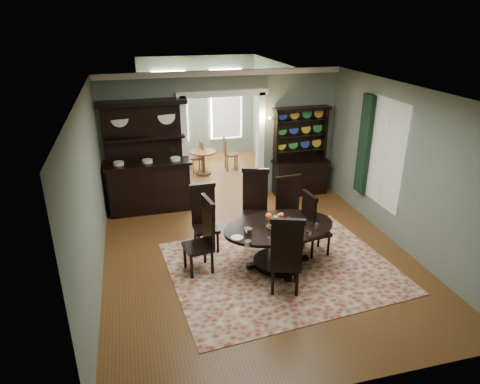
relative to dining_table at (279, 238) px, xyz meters
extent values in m
cube|color=brown|center=(-0.26, 0.25, -0.54)|extent=(5.50, 6.00, 0.01)
cube|color=silver|center=(-0.26, 0.25, 2.46)|extent=(5.50, 6.00, 0.01)
cube|color=#606F5C|center=(-3.01, 0.25, 0.96)|extent=(0.01, 6.00, 3.00)
cube|color=#606F5C|center=(2.49, 0.25, 0.96)|extent=(0.01, 6.00, 3.00)
cube|color=#606F5C|center=(-0.26, -2.75, 0.96)|extent=(5.50, 0.01, 3.00)
cube|color=#606F5C|center=(-2.09, 3.25, 0.96)|extent=(1.85, 0.01, 3.00)
cube|color=#606F5C|center=(1.56, 3.25, 0.96)|extent=(1.85, 0.01, 3.00)
cube|color=#606F5C|center=(-0.26, 3.25, 2.21)|extent=(1.80, 0.01, 0.50)
cube|color=white|center=(-0.26, 3.20, 2.40)|extent=(5.50, 0.10, 0.12)
cube|color=brown|center=(-0.26, 5.00, -0.54)|extent=(3.50, 3.50, 0.01)
cube|color=silver|center=(-0.26, 5.00, 2.46)|extent=(3.50, 3.50, 0.01)
cube|color=#606F5C|center=(-2.01, 5.00, 0.96)|extent=(0.01, 3.50, 3.00)
cube|color=#606F5C|center=(1.49, 5.00, 0.96)|extent=(0.01, 3.50, 3.00)
cube|color=#606F5C|center=(-0.26, 6.75, 0.96)|extent=(3.50, 0.01, 3.00)
cube|color=white|center=(-1.11, 6.70, 1.01)|extent=(1.05, 0.06, 2.20)
cube|color=white|center=(0.59, 6.70, 1.01)|extent=(1.05, 0.06, 2.20)
cube|color=white|center=(-1.16, 3.25, 0.71)|extent=(0.14, 0.25, 2.50)
cube|color=white|center=(0.64, 3.25, 0.71)|extent=(0.14, 0.25, 2.50)
cube|color=white|center=(-0.26, 3.25, 1.96)|extent=(2.08, 0.25, 0.14)
cube|color=white|center=(2.48, 0.85, 1.06)|extent=(0.02, 1.10, 2.00)
cube|color=white|center=(2.46, 0.85, 1.06)|extent=(0.01, 1.22, 2.12)
cube|color=black|center=(2.39, 1.53, 1.06)|extent=(0.10, 0.35, 2.10)
cube|color=gold|center=(0.69, 3.17, 1.31)|extent=(0.08, 0.05, 0.18)
sphere|color=#FFD88C|center=(0.59, 3.02, 1.39)|extent=(0.07, 0.07, 0.07)
sphere|color=#FFD88C|center=(0.79, 3.02, 1.39)|extent=(0.07, 0.07, 0.07)
cube|color=maroon|center=(0.03, -0.11, -0.53)|extent=(4.05, 3.39, 0.01)
ellipsoid|color=black|center=(0.00, 0.00, 0.21)|extent=(2.07, 1.42, 0.05)
cylinder|color=black|center=(0.00, 0.00, 0.17)|extent=(1.98, 1.98, 0.03)
cylinder|color=black|center=(0.00, 0.00, -0.15)|extent=(0.25, 0.25, 0.68)
cylinder|color=black|center=(0.00, 0.00, -0.49)|extent=(0.87, 0.87, 0.10)
cylinder|color=silver|center=(-0.10, -0.08, 0.26)|extent=(0.31, 0.31, 0.05)
cube|color=black|center=(-1.13, 0.83, -0.09)|extent=(0.47, 0.45, 0.06)
cube|color=black|center=(-1.14, 1.02, 0.30)|extent=(0.45, 0.07, 0.76)
cube|color=black|center=(-1.14, 1.02, 0.69)|extent=(0.49, 0.09, 0.08)
cylinder|color=black|center=(-1.30, 0.64, -0.31)|extent=(0.05, 0.05, 0.45)
cylinder|color=black|center=(-0.95, 0.66, -0.31)|extent=(0.05, 0.05, 0.45)
cylinder|color=black|center=(-1.32, 1.00, -0.31)|extent=(0.05, 0.05, 0.45)
cylinder|color=black|center=(-0.96, 1.01, -0.31)|extent=(0.05, 0.05, 0.45)
cube|color=black|center=(-0.13, 1.06, -0.05)|extent=(0.63, 0.61, 0.06)
cube|color=black|center=(-0.06, 1.26, 0.38)|extent=(0.48, 0.22, 0.83)
cube|color=black|center=(-0.06, 1.26, 0.81)|extent=(0.53, 0.26, 0.09)
cylinder|color=black|center=(-0.38, 0.95, -0.29)|extent=(0.05, 0.05, 0.49)
cylinder|color=black|center=(-0.02, 0.82, -0.29)|extent=(0.05, 0.05, 0.49)
cylinder|color=black|center=(-0.25, 1.31, -0.29)|extent=(0.05, 0.05, 0.49)
cylinder|color=black|center=(0.11, 1.18, -0.29)|extent=(0.05, 0.05, 0.49)
cube|color=black|center=(0.48, 0.65, -0.07)|extent=(0.51, 0.49, 0.06)
cube|color=black|center=(0.47, 0.85, 0.35)|extent=(0.48, 0.09, 0.80)
cube|color=black|center=(0.47, 0.85, 0.76)|extent=(0.52, 0.11, 0.08)
cylinder|color=black|center=(0.31, 0.45, -0.30)|extent=(0.05, 0.05, 0.47)
cylinder|color=black|center=(0.68, 0.48, -0.30)|extent=(0.05, 0.05, 0.47)
cylinder|color=black|center=(0.28, 0.82, -0.30)|extent=(0.05, 0.05, 0.47)
cylinder|color=black|center=(0.65, 0.85, -0.30)|extent=(0.05, 0.05, 0.47)
cube|color=black|center=(-1.39, 0.16, -0.07)|extent=(0.52, 0.54, 0.06)
cube|color=black|center=(-1.19, 0.20, 0.34)|extent=(0.13, 0.47, 0.80)
cube|color=black|center=(-1.19, 0.20, 0.75)|extent=(0.16, 0.52, 0.08)
cylinder|color=black|center=(-1.61, 0.31, -0.30)|extent=(0.05, 0.05, 0.47)
cylinder|color=black|center=(-1.54, -0.05, -0.30)|extent=(0.05, 0.05, 0.47)
cylinder|color=black|center=(-1.24, 0.37, -0.30)|extent=(0.05, 0.05, 0.47)
cylinder|color=black|center=(-1.18, 0.01, -0.30)|extent=(0.05, 0.05, 0.47)
cube|color=black|center=(0.80, 0.20, -0.10)|extent=(0.47, 0.48, 0.06)
cube|color=black|center=(0.62, 0.18, 0.28)|extent=(0.10, 0.44, 0.74)
cube|color=black|center=(0.62, 0.18, 0.66)|extent=(0.12, 0.48, 0.08)
cylinder|color=black|center=(0.99, 0.06, -0.32)|extent=(0.05, 0.05, 0.44)
cylinder|color=black|center=(0.95, 0.39, -0.32)|extent=(0.05, 0.05, 0.44)
cylinder|color=black|center=(0.65, 0.01, -0.32)|extent=(0.05, 0.05, 0.44)
cylinder|color=black|center=(0.61, 0.35, -0.32)|extent=(0.05, 0.05, 0.44)
cube|color=black|center=(-0.13, -0.71, -0.06)|extent=(0.61, 0.60, 0.06)
cube|color=black|center=(-0.20, -0.91, 0.37)|extent=(0.47, 0.21, 0.82)
cube|color=black|center=(-0.20, -0.91, 0.79)|extent=(0.52, 0.24, 0.08)
cylinder|color=black|center=(0.11, -0.59, -0.30)|extent=(0.05, 0.05, 0.48)
cylinder|color=black|center=(-0.25, -0.47, -0.30)|extent=(0.05, 0.05, 0.48)
cylinder|color=black|center=(-0.02, -0.95, -0.30)|extent=(0.05, 0.05, 0.48)
cylinder|color=black|center=(-0.38, -0.82, -0.30)|extent=(0.05, 0.05, 0.48)
cube|color=black|center=(-2.03, 2.92, 0.01)|extent=(1.76, 0.62, 1.10)
cube|color=black|center=(-2.03, 2.92, 0.58)|extent=(1.87, 0.68, 0.05)
cube|color=black|center=(-2.03, 3.16, 1.24)|extent=(1.76, 0.11, 1.30)
cube|color=black|center=(-2.03, 3.05, 1.11)|extent=(1.71, 0.33, 0.04)
cube|color=black|center=(-2.03, 3.03, 1.88)|extent=(1.87, 0.41, 0.09)
cube|color=black|center=(1.59, 2.98, -0.13)|extent=(1.28, 0.47, 0.82)
cube|color=black|center=(1.59, 2.98, 0.29)|extent=(1.37, 0.52, 0.04)
cube|color=black|center=(1.59, 3.16, 0.92)|extent=(1.28, 0.07, 1.24)
cube|color=black|center=(0.97, 3.07, 0.92)|extent=(0.05, 0.24, 1.28)
cube|color=black|center=(2.21, 3.07, 0.92)|extent=(0.05, 0.24, 1.28)
cube|color=black|center=(1.59, 3.05, 1.56)|extent=(1.37, 0.31, 0.07)
cube|color=black|center=(1.59, 3.07, 0.55)|extent=(1.28, 0.26, 0.03)
cube|color=black|center=(1.59, 3.07, 0.92)|extent=(1.28, 0.26, 0.03)
cube|color=black|center=(1.59, 3.07, 1.28)|extent=(1.28, 0.26, 0.03)
cylinder|color=brown|center=(-0.46, 4.92, 0.10)|extent=(0.72, 0.72, 0.04)
cylinder|color=brown|center=(-0.46, 4.92, -0.21)|extent=(0.09, 0.09, 0.63)
cylinder|color=brown|center=(-0.46, 4.92, -0.51)|extent=(0.39, 0.39, 0.05)
cylinder|color=brown|center=(-0.63, 5.14, -0.13)|extent=(0.36, 0.36, 0.04)
cube|color=brown|center=(-0.47, 5.16, 0.10)|extent=(0.07, 0.33, 0.46)
cylinder|color=brown|center=(-0.77, 5.25, -0.33)|extent=(0.03, 0.03, 0.41)
cylinder|color=brown|center=(-0.74, 4.99, -0.33)|extent=(0.03, 0.03, 0.41)
cylinder|color=brown|center=(-0.52, 5.28, -0.33)|extent=(0.03, 0.03, 0.41)
cylinder|color=brown|center=(-0.49, 5.03, -0.33)|extent=(0.03, 0.03, 0.41)
cylinder|color=brown|center=(0.36, 5.10, -0.09)|extent=(0.40, 0.40, 0.04)
cube|color=brown|center=(0.18, 5.10, 0.16)|extent=(0.04, 0.36, 0.50)
cylinder|color=brown|center=(0.50, 4.95, -0.31)|extent=(0.04, 0.04, 0.45)
cylinder|color=brown|center=(0.51, 5.23, -0.31)|extent=(0.04, 0.04, 0.45)
cylinder|color=brown|center=(0.22, 4.96, -0.31)|extent=(0.04, 0.04, 0.45)
cylinder|color=brown|center=(0.23, 5.24, -0.31)|extent=(0.04, 0.04, 0.45)
camera|label=1|loc=(-2.29, -6.15, 3.61)|focal=32.00mm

